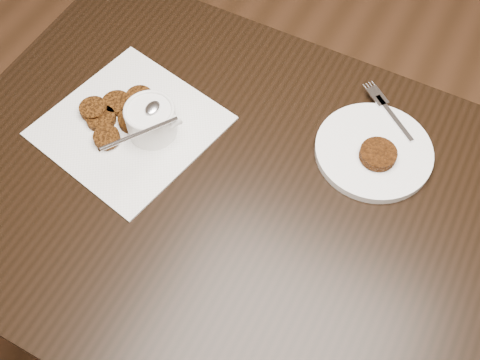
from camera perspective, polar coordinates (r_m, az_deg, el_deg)
name	(u,v)px	position (r m, az deg, el deg)	size (l,w,h in m)	color
floor	(268,347)	(1.70, 2.84, -16.50)	(4.00, 4.00, 0.00)	brown
table	(262,283)	(1.36, 2.22, -10.29)	(1.28, 0.82, 0.75)	black
napkin	(130,126)	(1.14, -11.00, 5.38)	(0.30, 0.30, 0.00)	white
sauce_ramekin	(149,109)	(1.07, -9.18, 7.05)	(0.13, 0.13, 0.13)	white
patty_cluster	(116,113)	(1.15, -12.41, 6.59)	(0.20, 0.20, 0.02)	#6B360E
plate_with_patty	(374,149)	(1.10, 13.40, 3.10)	(0.22, 0.22, 0.03)	white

